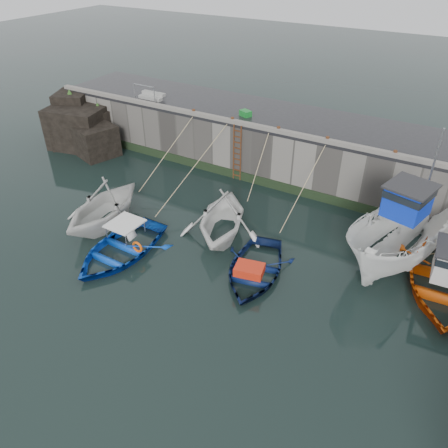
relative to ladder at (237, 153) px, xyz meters
The scene contains 24 objects.
ground 10.24m from the ladder, 78.60° to the right, with size 120.00×120.00×0.00m, color black.
quay_back 3.27m from the ladder, 52.28° to the left, with size 30.00×5.00×3.00m, color slate.
road_back 3.59m from the ladder, 52.28° to the left, with size 30.00×5.00×0.16m, color black.
kerb_back 2.62m from the ladder, ahead, with size 30.00×0.30×0.20m, color slate.
algae_back 2.41m from the ladder, ahead, with size 30.00×0.08×0.50m, color black.
rock_outcrop 10.95m from the ladder, behind, with size 5.85×4.24×3.41m.
ladder is the anchor object (origin of this frame).
boat_near_white 8.00m from the ladder, 114.29° to the right, with size 4.25×4.93×2.60m, color silver.
boat_near_white_rope 4.26m from the ladder, 144.74° to the right, with size 0.04×5.40×3.10m, color tan, non-canonical shape.
boat_near_blue 8.82m from the ladder, 96.79° to the right, with size 3.48×4.87×1.01m, color #0C42B9.
boat_near_blue_rope 3.56m from the ladder, 108.80° to the right, with size 0.04×6.72×3.10m, color tan, non-canonical shape.
boat_near_blacktrim 5.76m from the ladder, 68.14° to the right, with size 4.07×4.72×2.49m, color white.
boat_near_blacktrim_rope 2.90m from the ladder, 31.75° to the right, with size 0.04×3.76×3.10m, color tan, non-canonical shape.
boat_near_navy 8.40m from the ladder, 56.10° to the right, with size 3.17×4.44×0.92m, color #0B1945.
boat_near_navy_rope 5.31m from the ladder, 24.84° to the right, with size 0.04×5.13×3.10m, color tan, non-canonical shape.
boat_far_white 9.95m from the ladder, 17.56° to the right, with size 4.61×8.02×5.92m.
boat_far_orange 12.17m from the ladder, 18.25° to the right, with size 4.96×6.63×4.31m.
fish_crate 2.34m from the ladder, 102.64° to the left, with size 0.61×0.44×0.31m, color #157827.
railing 7.10m from the ladder, 168.83° to the left, with size 1.60×1.05×1.00m.
bollard_a 3.47m from the ladder, behind, with size 0.18×0.18×0.28m, color #3F1E0F.
bollard_b 1.81m from the ladder, 146.14° to the left, with size 0.18×0.18×0.28m, color #3F1E0F.
bollard_c 2.81m from the ladder, ahead, with size 0.18×0.18×0.28m, color #3F1E0F.
bollard_d 5.11m from the ladder, ahead, with size 0.18×0.18×0.28m, color #3F1E0F.
bollard_e 8.19m from the ladder, ahead, with size 0.18×0.18×0.28m, color #3F1E0F.
Camera 1 is at (8.51, -9.48, 11.65)m, focal length 35.00 mm.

